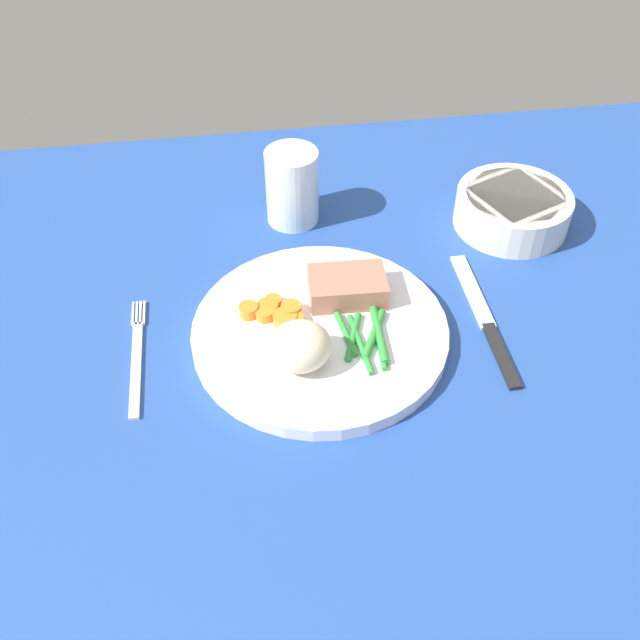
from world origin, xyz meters
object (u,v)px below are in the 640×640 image
meat_portion (348,287)px  knife (485,320)px  dinner_plate (320,332)px  salad_bowl (513,208)px  water_glass (292,191)px  fork (137,358)px

meat_portion → knife: 15.33cm
dinner_plate → salad_bowl: 30.88cm
knife → salad_bowl: salad_bowl is taller
meat_portion → water_glass: 17.54cm
dinner_plate → salad_bowl: salad_bowl is taller
meat_portion → knife: size_ratio=0.40×
knife → fork: bearing=179.1°
meat_portion → salad_bowl: bearing=27.5°
fork → salad_bowl: size_ratio=1.19×
dinner_plate → water_glass: 21.55cm
dinner_plate → fork: 19.05cm
water_glass → knife: bearing=-49.7°
dinner_plate → fork: dinner_plate is taller
meat_portion → fork: (-22.65, -4.48, -2.78)cm
dinner_plate → meat_portion: 5.97cm
salad_bowl → fork: bearing=-160.2°
meat_portion → knife: bearing=-17.4°
water_glass → salad_bowl: bearing=-11.2°
fork → salad_bowl: bearing=21.2°
dinner_plate → water_glass: bearing=90.7°
water_glass → salad_bowl: water_glass is taller
water_glass → salad_bowl: 27.15cm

